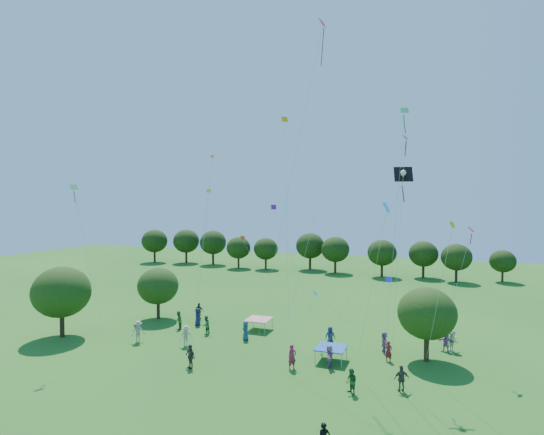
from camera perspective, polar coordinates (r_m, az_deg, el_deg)
The scene contains 40 objects.
near_tree_west at distance 43.27m, azimuth -26.45°, elevation -8.96°, with size 5.08×5.08×6.38m.
near_tree_north at distance 46.43m, azimuth -15.07°, elevation -8.88°, with size 4.22×4.22×5.36m.
near_tree_east at distance 35.23m, azimuth 20.10°, elevation -12.01°, with size 4.38×4.38×5.68m.
treeline at distance 74.14m, azimuth 10.07°, elevation -4.28°, with size 88.01×8.77×6.77m.
tent_red_stripe at distance 41.54m, azimuth -1.81°, elevation -13.53°, with size 2.20×2.20×1.10m.
tent_blue at distance 34.25m, azimuth 7.94°, elevation -16.97°, with size 2.20×2.20×1.10m.
crowd_person_0 at distance 43.68m, azimuth -9.97°, elevation -13.02°, with size 0.85×0.46×1.73m, color #1B1F50.
crowd_person_1 at distance 44.11m, azimuth -9.77°, elevation -12.96°, with size 0.59×0.38×1.59m, color maroon.
crowd_person_2 at distance 42.88m, azimuth -12.48°, elevation -13.32°, with size 0.85×0.46×1.73m, color #2D6029.
crowd_person_3 at distance 37.99m, azimuth -11.52°, elevation -15.30°, with size 1.15×0.52×1.77m, color #B5A491.
crowd_person_4 at distance 45.83m, azimuth -9.77°, elevation -12.30°, with size 1.01×0.46×1.71m, color #372F2C.
crowd_person_5 at distance 36.90m, azimuth 14.90°, elevation -15.89°, with size 1.61×0.58×1.73m, color #9C5B97.
crowd_person_6 at distance 38.84m, azimuth -3.57°, elevation -14.93°, with size 0.84×0.45×1.70m, color navy.
crowd_person_7 at distance 32.50m, azimuth 2.72°, elevation -18.23°, with size 0.69×0.44×1.84m, color #9B1C40.
crowd_person_8 at distance 40.86m, azimuth -8.88°, elevation -14.09°, with size 0.84×0.45×1.70m, color #2B6538.
crowd_person_9 at distance 39.96m, azimuth -17.57°, elevation -14.41°, with size 1.22×0.55×1.87m, color #A69484.
crowd_person_10 at distance 30.32m, azimuth 17.02°, elevation -20.00°, with size 0.99×0.45×1.69m, color #473E39.
crowd_person_11 at distance 38.80m, azimuth 22.36°, elevation -15.22°, with size 1.44×0.51×1.54m, color #A45FA4.
crowd_person_12 at distance 37.40m, azimuth 7.84°, elevation -15.60°, with size 0.85×0.46×1.73m, color navy.
crowd_person_13 at distance 35.12m, azimuth 15.39°, elevation -16.97°, with size 0.58×0.37×1.56m, color maroon.
crowd_person_14 at distance 29.25m, azimuth 10.64°, elevation -20.87°, with size 0.80×0.43×1.62m, color #245428.
crowd_person_15 at distance 38.87m, azimuth 23.08°, elevation -15.00°, with size 1.17×0.53×1.79m, color #A99F87.
crowd_person_16 at distance 33.26m, azimuth -10.95°, elevation -17.85°, with size 1.04×0.47×1.77m, color #473F38.
crowd_person_17 at distance 33.12m, azimuth 7.77°, elevation -18.02°, with size 1.55×0.55×1.66m, color #A46095.
pirate_kite at distance 31.32m, azimuth 17.06°, elevation 5.23°, with size 6.03×2.06×13.42m.
red_high_kite at distance 37.27m, azimuth 5.37°, elevation 18.02°, with size 4.32×4.99×26.33m.
small_kite_0 at distance 35.12m, azimuth 24.66°, elevation -3.88°, with size 2.30×0.76×9.05m.
small_kite_1 at distance 38.65m, azimuth -2.70°, elevation -5.33°, with size 3.72×1.73×7.85m.
small_kite_2 at distance 29.80m, azimuth 22.34°, elevation -5.15°, with size 1.64×2.48×9.66m.
small_kite_3 at distance 37.88m, azimuth -24.51°, elevation 0.31°, with size 1.64×1.79×12.35m.
small_kite_4 at distance 26.24m, azimuth 14.49°, elevation -2.29°, with size 2.51×4.95×10.88m.
small_kite_5 at distance 29.86m, azimuth 17.01°, elevation 1.65°, with size 1.04×1.48×15.30m.
small_kite_6 at distance 41.12m, azimuth 4.94°, elevation -2.90°, with size 1.84×3.58×9.46m.
small_kite_7 at distance 37.25m, azimuth 6.57°, elevation -10.78°, with size 2.68×2.82×3.32m.
small_kite_8 at distance 47.13m, azimuth -8.70°, elevation 2.23°, with size 1.19×2.35×16.16m.
small_kite_9 at distance 41.76m, azimuth 1.82°, elevation 7.50°, with size 2.02×3.98×19.44m.
small_kite_10 at distance 49.21m, azimuth -8.81°, elevation 0.31°, with size 1.01×3.99×12.47m.
small_kite_11 at distance 28.13m, azimuth 16.73°, elevation 4.86°, with size 1.61×3.66×16.68m.
small_kite_12 at distance 34.10m, azimuth 15.35°, elevation -9.32°, with size 0.57×3.14×5.10m.
small_kite_13 at distance 32.95m, azimuth 1.93°, elevation -3.45°, with size 4.47×0.79×10.70m.
Camera 1 is at (11.65, -17.05, 12.16)m, focal length 28.00 mm.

